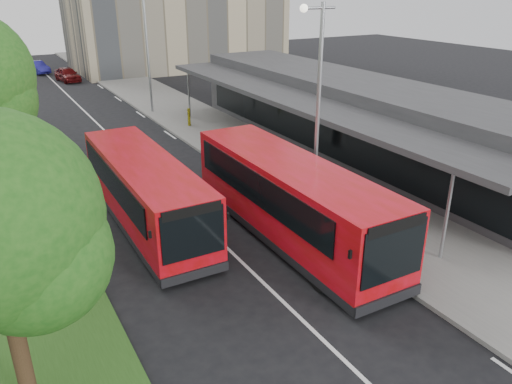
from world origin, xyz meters
TOP-DOWN VIEW (x-y plane):
  - ground at (0.00, 0.00)m, footprint 120.00×120.00m
  - pavement at (6.00, 20.00)m, footprint 5.00×80.00m
  - lane_centre_line at (0.00, 15.00)m, footprint 0.12×70.00m
  - kerb_dashes at (3.30, 19.00)m, footprint 0.12×56.00m
  - station_building at (10.86, 8.00)m, footprint 7.70×26.00m
  - lamp_post_near at (4.12, 2.00)m, footprint 1.44×0.28m
  - lamp_post_far at (4.12, 22.00)m, footprint 1.44×0.28m
  - bus_main at (2.37, 0.93)m, footprint 2.84×10.46m
  - bus_second at (-1.86, 4.53)m, footprint 2.61×9.60m
  - litter_bin at (6.02, 9.06)m, footprint 0.51×0.51m
  - bollard at (5.00, 16.94)m, footprint 0.23×0.23m
  - car_near at (1.27, 38.18)m, footprint 2.13×4.12m
  - car_far at (-0.63, 44.49)m, footprint 2.27×4.01m

SIDE VIEW (x-z plane):
  - ground at x=0.00m, z-range 0.00..0.00m
  - kerb_dashes at x=3.30m, z-range 0.00..0.01m
  - lane_centre_line at x=0.00m, z-range 0.00..0.01m
  - pavement at x=6.00m, z-range 0.00..0.15m
  - litter_bin at x=6.02m, z-range 0.15..1.03m
  - car_far at x=-0.63m, z-range 0.00..1.25m
  - car_near at x=1.27m, z-range 0.00..1.34m
  - bollard at x=5.00m, z-range 0.15..1.28m
  - bus_second at x=-1.86m, z-range 0.04..2.74m
  - bus_main at x=2.37m, z-range 0.04..2.99m
  - station_building at x=10.86m, z-range 0.04..4.04m
  - lamp_post_near at x=4.12m, z-range 0.72..8.72m
  - lamp_post_far at x=4.12m, z-range 0.72..8.72m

